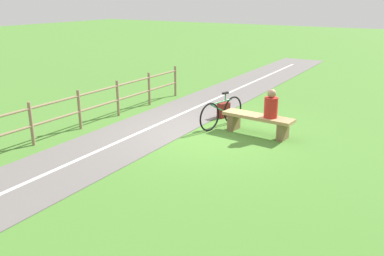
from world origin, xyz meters
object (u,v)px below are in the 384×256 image
at_px(person_seated, 271,105).
at_px(backpack, 223,110).
at_px(bench, 258,121).
at_px(bicycle, 222,113).

distance_m(person_seated, backpack, 2.11).
relative_size(bench, bicycle, 1.10).
height_order(bench, person_seated, person_seated).
xyz_separation_m(person_seated, bicycle, (1.42, -0.10, -0.42)).
bearing_deg(bench, person_seated, -180.00).
distance_m(bench, backpack, 1.73).
xyz_separation_m(person_seated, backpack, (1.79, -0.94, -0.60)).
relative_size(bench, backpack, 4.28).
relative_size(person_seated, bicycle, 0.42).
xyz_separation_m(bicycle, backpack, (0.38, -0.83, -0.18)).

